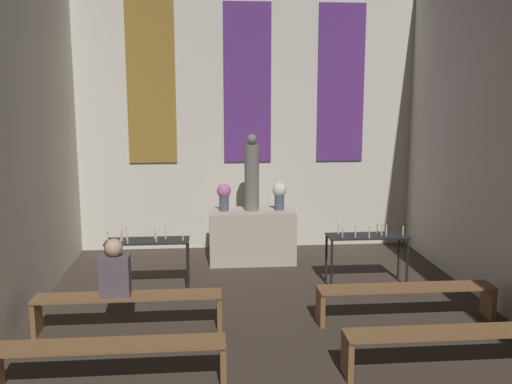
{
  "coord_description": "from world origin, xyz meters",
  "views": [
    {
      "loc": [
        -0.79,
        -0.68,
        2.88
      ],
      "look_at": [
        0.0,
        8.06,
        1.36
      ],
      "focal_mm": 40.0,
      "sensor_mm": 36.0,
      "label": 1
    }
  ],
  "objects_px": {
    "flower_vase_right": "(279,194)",
    "pew_third_left": "(111,355)",
    "pew_third_right": "(452,341)",
    "altar": "(252,236)",
    "candle_rack_right": "(367,242)",
    "pew_back_left": "(129,304)",
    "flower_vase_left": "(224,195)",
    "candle_rack_left": "(148,247)",
    "statue": "(252,175)",
    "pew_back_right": "(406,295)",
    "person_seated": "(115,271)"
  },
  "relations": [
    {
      "from": "flower_vase_right",
      "to": "person_seated",
      "type": "bearing_deg",
      "value": -130.25
    },
    {
      "from": "pew_back_left",
      "to": "pew_back_right",
      "type": "relative_size",
      "value": 1.0
    },
    {
      "from": "candle_rack_left",
      "to": "pew_third_left",
      "type": "height_order",
      "value": "candle_rack_left"
    },
    {
      "from": "flower_vase_right",
      "to": "pew_third_right",
      "type": "distance_m",
      "value": 4.45
    },
    {
      "from": "flower_vase_right",
      "to": "pew_third_left",
      "type": "relative_size",
      "value": 0.21
    },
    {
      "from": "pew_third_left",
      "to": "pew_back_left",
      "type": "bearing_deg",
      "value": 90.0
    },
    {
      "from": "pew_third_left",
      "to": "pew_back_left",
      "type": "xyz_separation_m",
      "value": [
        0.0,
        1.38,
        0.0
      ]
    },
    {
      "from": "pew_back_right",
      "to": "pew_third_left",
      "type": "bearing_deg",
      "value": -158.43
    },
    {
      "from": "altar",
      "to": "flower_vase_right",
      "type": "distance_m",
      "value": 0.87
    },
    {
      "from": "statue",
      "to": "person_seated",
      "type": "height_order",
      "value": "statue"
    },
    {
      "from": "candle_rack_left",
      "to": "flower_vase_right",
      "type": "bearing_deg",
      "value": 32.08
    },
    {
      "from": "flower_vase_right",
      "to": "person_seated",
      "type": "relative_size",
      "value": 0.66
    },
    {
      "from": "pew_third_right",
      "to": "pew_back_left",
      "type": "xyz_separation_m",
      "value": [
        -3.49,
        1.38,
        0.0
      ]
    },
    {
      "from": "altar",
      "to": "statue",
      "type": "xyz_separation_m",
      "value": [
        0.0,
        0.0,
        1.06
      ]
    },
    {
      "from": "altar",
      "to": "flower_vase_right",
      "type": "xyz_separation_m",
      "value": [
        0.48,
        0.0,
        0.73
      ]
    },
    {
      "from": "candle_rack_left",
      "to": "pew_back_left",
      "type": "bearing_deg",
      "value": -93.74
    },
    {
      "from": "pew_third_left",
      "to": "flower_vase_right",
      "type": "bearing_deg",
      "value": 62.03
    },
    {
      "from": "flower_vase_right",
      "to": "pew_third_left",
      "type": "height_order",
      "value": "flower_vase_right"
    },
    {
      "from": "candle_rack_left",
      "to": "person_seated",
      "type": "relative_size",
      "value": 1.71
    },
    {
      "from": "altar",
      "to": "person_seated",
      "type": "bearing_deg",
      "value": -124.1
    },
    {
      "from": "candle_rack_left",
      "to": "pew_back_right",
      "type": "distance_m",
      "value": 3.71
    },
    {
      "from": "pew_third_right",
      "to": "statue",
      "type": "bearing_deg",
      "value": 112.66
    },
    {
      "from": "statue",
      "to": "altar",
      "type": "bearing_deg",
      "value": 0.0
    },
    {
      "from": "statue",
      "to": "pew_third_right",
      "type": "distance_m",
      "value": 4.68
    },
    {
      "from": "altar",
      "to": "flower_vase_right",
      "type": "bearing_deg",
      "value": 0.0
    },
    {
      "from": "flower_vase_left",
      "to": "candle_rack_left",
      "type": "height_order",
      "value": "flower_vase_left"
    },
    {
      "from": "candle_rack_right",
      "to": "person_seated",
      "type": "distance_m",
      "value": 3.83
    },
    {
      "from": "flower_vase_right",
      "to": "pew_back_left",
      "type": "bearing_deg",
      "value": -128.41
    },
    {
      "from": "flower_vase_left",
      "to": "flower_vase_right",
      "type": "distance_m",
      "value": 0.95
    },
    {
      "from": "flower_vase_left",
      "to": "candle_rack_left",
      "type": "distance_m",
      "value": 1.85
    },
    {
      "from": "statue",
      "to": "flower_vase_left",
      "type": "height_order",
      "value": "statue"
    },
    {
      "from": "statue",
      "to": "pew_third_right",
      "type": "bearing_deg",
      "value": -67.34
    },
    {
      "from": "statue",
      "to": "pew_third_left",
      "type": "distance_m",
      "value": 4.68
    },
    {
      "from": "candle_rack_right",
      "to": "pew_back_left",
      "type": "bearing_deg",
      "value": -156.57
    },
    {
      "from": "statue",
      "to": "candle_rack_left",
      "type": "relative_size",
      "value": 1.07
    },
    {
      "from": "altar",
      "to": "flower_vase_left",
      "type": "xyz_separation_m",
      "value": [
        -0.48,
        0.0,
        0.73
      ]
    },
    {
      "from": "flower_vase_right",
      "to": "pew_back_right",
      "type": "bearing_deg",
      "value": -65.62
    },
    {
      "from": "pew_third_right",
      "to": "pew_back_right",
      "type": "relative_size",
      "value": 1.0
    },
    {
      "from": "pew_third_right",
      "to": "person_seated",
      "type": "bearing_deg",
      "value": 159.25
    },
    {
      "from": "pew_third_left",
      "to": "statue",
      "type": "bearing_deg",
      "value": 67.34
    },
    {
      "from": "candle_rack_left",
      "to": "pew_third_right",
      "type": "xyz_separation_m",
      "value": [
        3.39,
        -2.85,
        -0.32
      ]
    },
    {
      "from": "pew_third_right",
      "to": "person_seated",
      "type": "relative_size",
      "value": 3.19
    },
    {
      "from": "pew_third_left",
      "to": "pew_third_right",
      "type": "relative_size",
      "value": 1.0
    },
    {
      "from": "flower_vase_left",
      "to": "candle_rack_left",
      "type": "xyz_separation_m",
      "value": [
        -1.17,
        -1.33,
        -0.52
      ]
    },
    {
      "from": "pew_third_left",
      "to": "pew_back_left",
      "type": "relative_size",
      "value": 1.0
    },
    {
      "from": "candle_rack_right",
      "to": "pew_back_right",
      "type": "bearing_deg",
      "value": -86.13
    },
    {
      "from": "pew_third_right",
      "to": "person_seated",
      "type": "xyz_separation_m",
      "value": [
        -3.64,
        1.38,
        0.43
      ]
    },
    {
      "from": "flower_vase_right",
      "to": "pew_back_right",
      "type": "xyz_separation_m",
      "value": [
        1.27,
        -2.8,
        -0.84
      ]
    },
    {
      "from": "flower_vase_right",
      "to": "candle_rack_right",
      "type": "relative_size",
      "value": 0.39
    },
    {
      "from": "statue",
      "to": "pew_back_left",
      "type": "bearing_deg",
      "value": -121.92
    }
  ]
}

